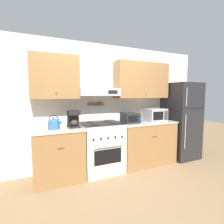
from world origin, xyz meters
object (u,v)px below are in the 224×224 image
stove_range (101,147)px  refrigerator (181,120)px  coffee_maker (74,119)px  microwave (155,115)px  toaster_oven (130,118)px  tea_kettle (54,124)px  utensil_crock (140,119)px

stove_range → refrigerator: (2.04, -0.04, 0.40)m
stove_range → coffee_maker: 0.79m
microwave → toaster_oven: 0.65m
stove_range → toaster_oven: 0.84m
refrigerator → tea_kettle: refrigerator is taller
microwave → toaster_oven: bearing=-178.3°
refrigerator → toaster_oven: refrigerator is taller
stove_range → utensil_crock: size_ratio=3.66×
refrigerator → tea_kettle: (-2.92, 0.02, 0.13)m
coffee_maker → refrigerator: bearing=-1.0°
refrigerator → coffee_maker: bearing=179.0°
tea_kettle → toaster_oven: bearing=-0.1°
utensil_crock → toaster_oven: bearing=-179.6°
refrigerator → tea_kettle: size_ratio=7.21×
tea_kettle → refrigerator: bearing=-0.3°
coffee_maker → microwave: bearing=-0.3°
utensil_crock → toaster_oven: size_ratio=0.89×
stove_range → utensil_crock: utensil_crock is taller
refrigerator → utensil_crock: 1.17m
coffee_maker → microwave: 1.82m
microwave → utensil_crock: bearing=-177.5°
microwave → utensil_crock: size_ratio=1.54×
coffee_maker → microwave: coffee_maker is taller
refrigerator → utensil_crock: refrigerator is taller
tea_kettle → toaster_oven: size_ratio=0.77×
coffee_maker → toaster_oven: bearing=-1.4°
utensil_crock → microwave: bearing=2.5°
coffee_maker → utensil_crock: bearing=-1.1°
stove_range → microwave: size_ratio=2.38×
refrigerator → coffee_maker: refrigerator is taller
refrigerator → microwave: (-0.76, 0.03, 0.17)m
microwave → utensil_crock: 0.41m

